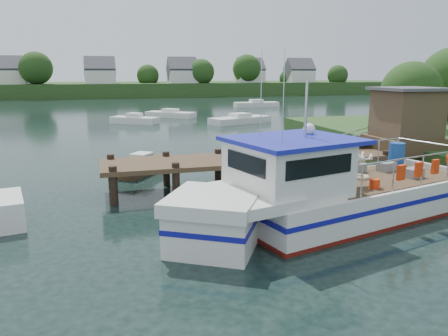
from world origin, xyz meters
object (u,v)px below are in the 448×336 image
object	(u,v)px
lobster_boat	(321,195)
moored_far	(256,104)
dock	(362,134)
moored_d	(170,114)
moored_b	(135,120)
moored_rowboat	(142,166)
moored_c	(240,120)

from	to	relation	value
lobster_boat	moored_far	xyz separation A→B (m)	(16.11, 50.18, -0.65)
dock	moored_d	bearing A→B (deg)	97.38
dock	moored_b	distance (m)	28.62
moored_rowboat	moored_d	size ratio (longest dim) A/B	0.64
dock	moored_far	distance (m)	45.96
moored_b	moored_d	xyz separation A→B (m)	(4.61, 5.49, -0.04)
dock	moored_d	distance (m)	32.98
moored_far	moored_c	bearing A→B (deg)	-127.76
dock	moored_c	xyz separation A→B (m)	(1.69, 24.40, -1.85)
moored_far	moored_c	xyz separation A→B (m)	(-9.23, -20.21, -0.03)
lobster_boat	moored_d	world-z (taller)	lobster_boat
dock	moored_c	bearing A→B (deg)	86.04
lobster_boat	moored_d	distance (m)	38.24
lobster_boat	moored_far	size ratio (longest dim) A/B	1.82
lobster_boat	moored_d	xyz separation A→B (m)	(0.96, 38.22, -0.70)
dock	moored_rowboat	bearing A→B (deg)	157.91
dock	moored_d	size ratio (longest dim) A/B	2.86
moored_far	moored_d	bearing A→B (deg)	-154.93
lobster_boat	moored_far	distance (m)	52.70
dock	moored_rowboat	distance (m)	11.33
lobster_boat	moored_c	distance (m)	30.76
moored_d	moored_rowboat	bearing A→B (deg)	-123.00
dock	moored_rowboat	world-z (taller)	dock
moored_far	moored_d	xyz separation A→B (m)	(-15.15, -11.96, -0.05)
moored_c	dock	bearing A→B (deg)	-105.22
moored_b	moored_d	size ratio (longest dim) A/B	0.87
lobster_boat	moored_d	size ratio (longest dim) A/B	2.11
moored_c	moored_d	world-z (taller)	moored_c
moored_far	moored_b	xyz separation A→B (m)	(-19.77, -17.45, -0.01)
moored_rowboat	moored_far	xyz separation A→B (m)	(21.29, 40.40, 0.02)
moored_b	moored_c	size ratio (longest dim) A/B	0.71
moored_rowboat	lobster_boat	bearing A→B (deg)	-85.44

